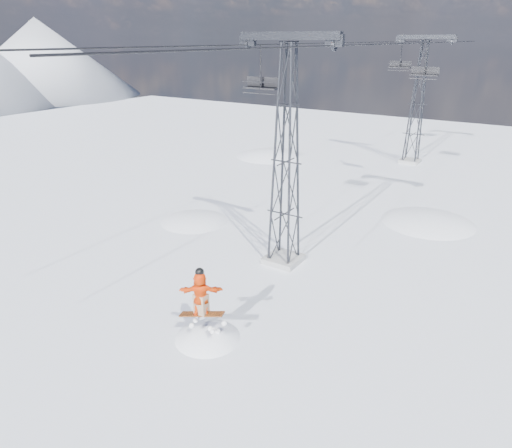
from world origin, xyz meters
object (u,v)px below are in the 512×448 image
object	(u,v)px
snowboarder_jump	(209,370)
lift_chair_near	(261,84)
lift_tower_near	(286,162)
lift_tower_far	(417,105)

from	to	relation	value
snowboarder_jump	lift_chair_near	bearing A→B (deg)	108.58
lift_tower_near	lift_tower_far	xyz separation A→B (m)	(0.00, 25.00, 0.00)
lift_tower_far	snowboarder_jump	distance (m)	33.30
snowboarder_jump	lift_chair_near	world-z (taller)	lift_chair_near
lift_tower_far	lift_chair_near	world-z (taller)	lift_tower_far
lift_tower_far	lift_chair_near	size ratio (longest dim) A/B	4.90
snowboarder_jump	lift_tower_far	bearing A→B (deg)	91.30
lift_tower_near	lift_tower_far	bearing A→B (deg)	90.00
lift_chair_near	lift_tower_near	bearing A→B (deg)	-28.79
snowboarder_jump	lift_chair_near	size ratio (longest dim) A/B	3.10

